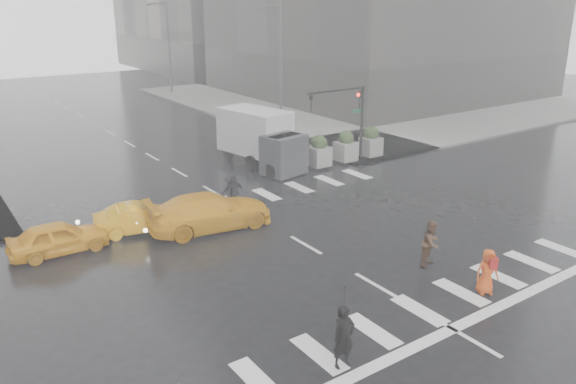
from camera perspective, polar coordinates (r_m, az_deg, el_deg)
ground at (r=22.39m, az=1.83°, el=-5.40°), size 120.00×120.00×0.00m
sidewalk_ne at (r=47.26m, az=8.27°, el=7.65°), size 35.00×35.00×0.15m
road_markings at (r=22.39m, az=1.83°, el=-5.39°), size 18.00×48.00×0.01m
traffic_signal_pole at (r=32.84m, az=6.25°, el=8.33°), size 4.45×0.42×4.50m
street_lamp_near at (r=41.58m, az=-0.90°, el=13.10°), size 2.15×0.22×9.00m
street_lamp_far at (r=59.18m, az=-12.14°, el=14.47°), size 2.15×0.22×9.00m
planter_west at (r=32.23m, az=3.17°, el=4.13°), size 1.10×1.10×1.80m
planter_mid at (r=33.46m, az=5.89°, el=4.62°), size 1.10×1.10×1.80m
planter_east at (r=34.77m, az=8.41°, el=5.07°), size 1.10×1.10×1.80m
pedestrian_black at (r=14.85m, az=5.78°, el=-12.26°), size 1.05×1.06×2.43m
pedestrian_brown at (r=21.09m, az=14.35°, el=-5.06°), size 1.00×0.88×1.74m
pedestrian_orange at (r=19.72m, az=19.59°, el=-7.60°), size 0.91×0.79×1.56m
pedestrian_far_a at (r=25.89m, az=-5.48°, el=-0.04°), size 0.99×0.61×1.68m
pedestrian_far_b at (r=26.20m, az=-5.89°, el=0.04°), size 1.14×0.91×1.56m
taxi_front at (r=23.21m, az=-22.28°, el=-4.31°), size 3.71×1.55×1.26m
taxi_mid at (r=24.22m, az=-14.78°, el=-2.56°), size 3.87×1.91×1.22m
taxi_rear at (r=23.91m, az=-7.91°, el=-1.96°), size 4.90×2.71×1.54m
box_truck at (r=32.43m, az=-2.63°, el=5.56°), size 2.26×6.02×3.20m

